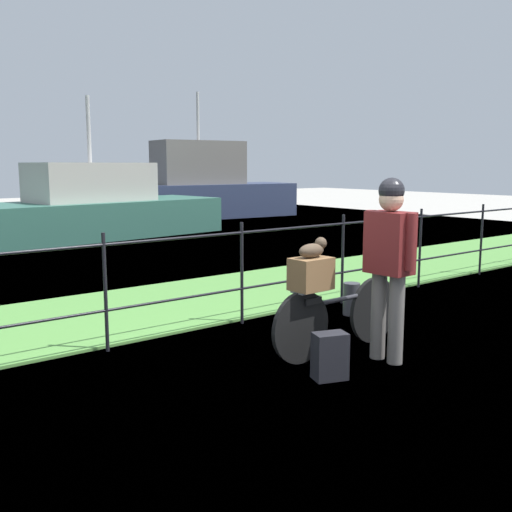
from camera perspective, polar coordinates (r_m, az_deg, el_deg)
name	(u,v)px	position (r m, az deg, el deg)	size (l,w,h in m)	color
ground_plane	(304,390)	(4.90, 4.69, -12.72)	(60.00, 60.00, 0.00)	#B2ADA3
grass_strip	(125,311)	(7.46, -12.48, -5.22)	(27.00, 2.40, 0.03)	#569342
iron_fence	(179,274)	(6.21, -7.42, -1.74)	(18.04, 0.04, 1.16)	black
bicycle_main	(338,317)	(5.75, 7.91, -5.80)	(1.69, 0.17, 0.67)	black
wooden_crate	(311,274)	(5.39, 5.32, -1.72)	(0.37, 0.25, 0.29)	brown
terrier_dog	(313,249)	(5.37, 5.54, 0.66)	(0.32, 0.15, 0.18)	#4C3D2D
cyclist_person	(389,253)	(5.47, 12.72, 0.24)	(0.27, 0.54, 1.68)	slate
backpack_on_paving	(330,356)	(5.09, 7.13, -9.54)	(0.28, 0.18, 0.40)	black
mooring_bollard	(351,299)	(7.23, 9.18, -4.10)	(0.20, 0.20, 0.39)	#38383D
moored_boat_near	(92,210)	(15.24, -15.51, 4.27)	(6.79, 2.94, 3.44)	#336656
moored_boat_mid	(199,190)	(20.30, -5.52, 6.32)	(6.91, 2.72, 4.18)	#2D3856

